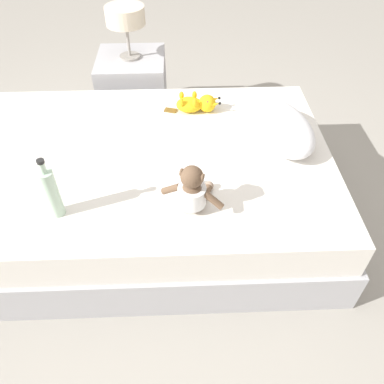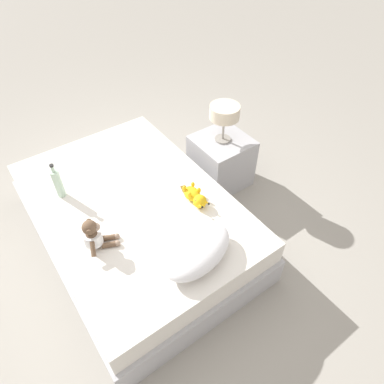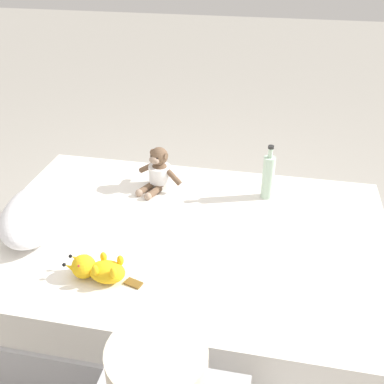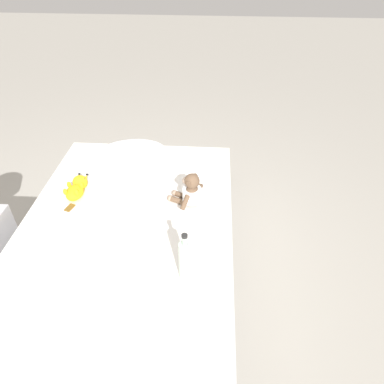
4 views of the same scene
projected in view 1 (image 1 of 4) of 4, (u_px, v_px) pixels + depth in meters
ground_plane at (151, 212)px, 2.27m from camera, size 16.00×16.00×0.00m
bed at (149, 185)px, 2.12m from camera, size 1.33×1.96×0.44m
pillow at (279, 126)px, 2.00m from camera, size 0.58×0.43×0.16m
plush_monkey at (193, 191)px, 1.64m from camera, size 0.25×0.28×0.24m
plush_yellow_creature at (197, 104)px, 2.22m from camera, size 0.12×0.33×0.10m
glass_bottle at (52, 193)px, 1.59m from camera, size 0.06×0.06×0.30m
nightstand at (134, 89)px, 2.81m from camera, size 0.46×0.46×0.48m
bedside_lamp at (125, 17)px, 2.45m from camera, size 0.25×0.25×0.33m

